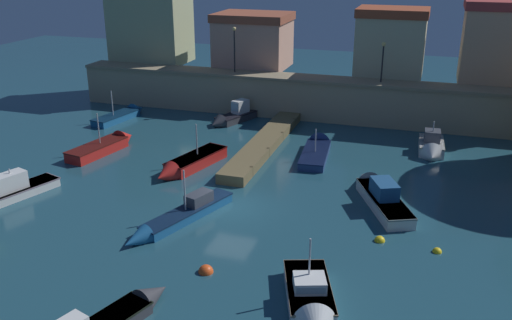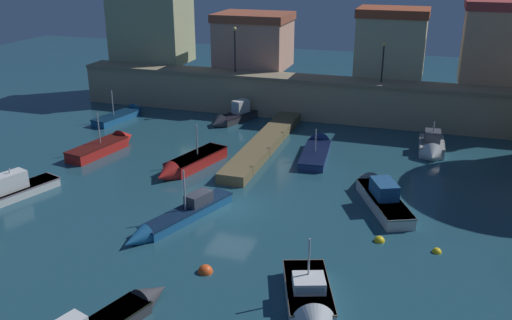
# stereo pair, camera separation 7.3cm
# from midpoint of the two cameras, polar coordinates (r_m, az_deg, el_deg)

# --- Properties ---
(ground_plane) EXTENTS (103.67, 103.67, 0.00)m
(ground_plane) POSITION_cam_midpoint_polar(r_m,az_deg,el_deg) (31.03, -2.73, -4.83)
(ground_plane) COLOR #1E4756
(quay_wall) EXTENTS (40.76, 2.67, 3.47)m
(quay_wall) POSITION_cam_midpoint_polar(r_m,az_deg,el_deg) (47.17, 5.09, 6.44)
(quay_wall) COLOR tan
(quay_wall) RESTS_ON ground
(old_town_backdrop) EXTENTS (39.73, 5.35, 7.68)m
(old_town_backdrop) POSITION_cam_midpoint_polar(r_m,az_deg,el_deg) (49.64, 6.05, 12.66)
(old_town_backdrop) COLOR #A8AE80
(old_town_backdrop) RESTS_ON ground
(pier_dock) EXTENTS (1.81, 14.58, 0.70)m
(pier_dock) POSITION_cam_midpoint_polar(r_m,az_deg,el_deg) (39.98, 0.84, 1.73)
(pier_dock) COLOR brown
(pier_dock) RESTS_ON ground
(quay_lamp_0) EXTENTS (0.32, 0.32, 3.83)m
(quay_lamp_0) POSITION_cam_midpoint_polar(r_m,az_deg,el_deg) (48.06, -2.28, 11.92)
(quay_lamp_0) COLOR black
(quay_lamp_0) RESTS_ON quay_wall
(quay_lamp_1) EXTENTS (0.32, 0.32, 3.16)m
(quay_lamp_1) POSITION_cam_midpoint_polar(r_m,az_deg,el_deg) (45.46, 12.84, 10.42)
(quay_lamp_1) COLOR black
(quay_lamp_1) RESTS_ON quay_wall
(moored_boat_0) EXTENTS (3.53, 7.34, 3.08)m
(moored_boat_0) POSITION_cam_midpoint_polar(r_m,az_deg,el_deg) (29.35, -8.17, -5.85)
(moored_boat_0) COLOR #195689
(moored_boat_0) RESTS_ON ground
(moored_boat_1) EXTENTS (4.24, 6.90, 1.92)m
(moored_boat_1) POSITION_cam_midpoint_polar(r_m,az_deg,el_deg) (32.23, 12.42, -3.36)
(moored_boat_1) COLOR silver
(moored_boat_1) RESTS_ON ground
(moored_boat_3) EXTENTS (3.08, 5.00, 2.03)m
(moored_boat_3) POSITION_cam_midpoint_polar(r_m,az_deg,el_deg) (45.91, -2.55, 4.45)
(moored_boat_3) COLOR #333338
(moored_boat_3) RESTS_ON ground
(moored_boat_4) EXTENTS (2.37, 5.90, 3.00)m
(moored_boat_4) POSITION_cam_midpoint_polar(r_m,az_deg,el_deg) (48.42, -13.46, 4.56)
(moored_boat_4) COLOR #195689
(moored_boat_4) RESTS_ON ground
(moored_boat_5) EXTENTS (3.02, 6.39, 3.15)m
(moored_boat_5) POSITION_cam_midpoint_polar(r_m,az_deg,el_deg) (36.15, -7.10, -0.42)
(moored_boat_5) COLOR red
(moored_boat_5) RESTS_ON ground
(moored_boat_6) EXTENTS (3.27, 5.31, 3.28)m
(moored_boat_6) POSITION_cam_midpoint_polar(r_m,az_deg,el_deg) (22.64, 5.56, -14.43)
(moored_boat_6) COLOR white
(moored_boat_6) RESTS_ON ground
(moored_boat_7) EXTENTS (1.84, 4.36, 2.65)m
(moored_boat_7) POSITION_cam_midpoint_polar(r_m,az_deg,el_deg) (40.57, 17.50, 1.25)
(moored_boat_7) COLOR silver
(moored_boat_7) RESTS_ON ground
(moored_boat_10) EXTENTS (2.60, 6.16, 3.23)m
(moored_boat_10) POSITION_cam_midpoint_polar(r_m,az_deg,el_deg) (40.83, -15.12, 1.49)
(moored_boat_10) COLOR red
(moored_boat_10) RESTS_ON ground
(moored_boat_11) EXTENTS (2.22, 6.64, 2.65)m
(moored_boat_11) POSITION_cam_midpoint_polar(r_m,az_deg,el_deg) (39.29, 6.24, 1.19)
(moored_boat_11) COLOR navy
(moored_boat_11) RESTS_ON ground
(mooring_buoy_0) EXTENTS (0.53, 0.53, 0.53)m
(mooring_buoy_0) POSITION_cam_midpoint_polar(r_m,az_deg,el_deg) (28.23, 12.48, -8.11)
(mooring_buoy_0) COLOR yellow
(mooring_buoy_0) RESTS_ON ground
(mooring_buoy_1) EXTENTS (0.68, 0.68, 0.68)m
(mooring_buoy_1) POSITION_cam_midpoint_polar(r_m,az_deg,el_deg) (25.27, -5.25, -11.37)
(mooring_buoy_1) COLOR #EA4C19
(mooring_buoy_1) RESTS_ON ground
(mooring_buoy_2) EXTENTS (0.44, 0.44, 0.44)m
(mooring_buoy_2) POSITION_cam_midpoint_polar(r_m,az_deg,el_deg) (27.99, 17.99, -8.96)
(mooring_buoy_2) COLOR yellow
(mooring_buoy_2) RESTS_ON ground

